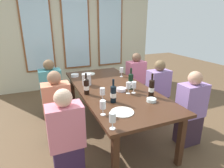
{
  "coord_description": "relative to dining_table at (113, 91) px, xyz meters",
  "views": [
    {
      "loc": [
        -1.1,
        -2.59,
        1.76
      ],
      "look_at": [
        0.0,
        0.03,
        0.79
      ],
      "focal_mm": 30.2,
      "sensor_mm": 36.0,
      "label": 1
    }
  ],
  "objects": [
    {
      "name": "ground_plane",
      "position": [
        0.0,
        0.0,
        -0.68
      ],
      "size": [
        12.0,
        12.0,
        0.0
      ],
      "primitive_type": "plane",
      "color": "brown"
    },
    {
      "name": "back_wall_with_windows",
      "position": [
        0.0,
        2.47,
        0.77
      ],
      "size": [
        4.27,
        0.1,
        2.9
      ],
      "color": "beige",
      "rests_on": "ground"
    },
    {
      "name": "dining_table",
      "position": [
        0.0,
        0.0,
        0.0
      ],
      "size": [
        1.07,
        2.41,
        0.74
      ],
      "color": "#422617",
      "rests_on": "ground"
    },
    {
      "name": "white_plate_0",
      "position": [
        -0.23,
        -0.82,
        0.07
      ],
      "size": [
        0.27,
        0.27,
        0.01
      ],
      "primitive_type": "cylinder",
      "color": "white",
      "rests_on": "dining_table"
    },
    {
      "name": "white_plate_1",
      "position": [
        -0.12,
        0.9,
        0.07
      ],
      "size": [
        0.23,
        0.23,
        0.01
      ],
      "primitive_type": "cylinder",
      "color": "white",
      "rests_on": "dining_table"
    },
    {
      "name": "metal_pitcher",
      "position": [
        -0.34,
        0.28,
        0.16
      ],
      "size": [
        0.16,
        0.16,
        0.19
      ],
      "color": "silver",
      "rests_on": "dining_table"
    },
    {
      "name": "wine_bottle_0",
      "position": [
        -0.46,
        -0.11,
        0.18
      ],
      "size": [
        0.08,
        0.08,
        0.31
      ],
      "color": "black",
      "rests_on": "dining_table"
    },
    {
      "name": "wine_bottle_1",
      "position": [
        0.35,
        -0.55,
        0.19
      ],
      "size": [
        0.08,
        0.08,
        0.34
      ],
      "color": "black",
      "rests_on": "dining_table"
    },
    {
      "name": "wine_bottle_2",
      "position": [
        0.23,
        -0.17,
        0.19
      ],
      "size": [
        0.08,
        0.08,
        0.34
      ],
      "color": "black",
      "rests_on": "dining_table"
    },
    {
      "name": "wine_bottle_3",
      "position": [
        -0.21,
        -0.52,
        0.18
      ],
      "size": [
        0.08,
        0.08,
        0.31
      ],
      "color": "black",
      "rests_on": "dining_table"
    },
    {
      "name": "tasting_bowl_0",
      "position": [
        0.06,
        -0.19,
        0.09
      ],
      "size": [
        0.14,
        0.14,
        0.05
      ],
      "primitive_type": "cylinder",
      "color": "white",
      "rests_on": "dining_table"
    },
    {
      "name": "tasting_bowl_1",
      "position": [
        0.26,
        -0.7,
        0.08
      ],
      "size": [
        0.13,
        0.13,
        0.04
      ],
      "primitive_type": "cylinder",
      "color": "white",
      "rests_on": "dining_table"
    },
    {
      "name": "tasting_bowl_2",
      "position": [
        -0.43,
        0.84,
        0.09
      ],
      "size": [
        0.14,
        0.14,
        0.05
      ],
      "primitive_type": "cylinder",
      "color": "white",
      "rests_on": "dining_table"
    },
    {
      "name": "wine_glass_0",
      "position": [
        -0.45,
        -0.79,
        0.18
      ],
      "size": [
        0.07,
        0.07,
        0.17
      ],
      "color": "white",
      "rests_on": "dining_table"
    },
    {
      "name": "wine_glass_1",
      "position": [
        -0.47,
        -1.1,
        0.18
      ],
      "size": [
        0.07,
        0.07,
        0.17
      ],
      "color": "white",
      "rests_on": "dining_table"
    },
    {
      "name": "wine_glass_2",
      "position": [
        0.11,
        -0.32,
        0.18
      ],
      "size": [
        0.07,
        0.07,
        0.17
      ],
      "color": "white",
      "rests_on": "dining_table"
    },
    {
      "name": "wine_glass_3",
      "position": [
        -0.32,
        -0.41,
        0.18
      ],
      "size": [
        0.07,
        0.07,
        0.17
      ],
      "color": "white",
      "rests_on": "dining_table"
    },
    {
      "name": "wine_glass_4",
      "position": [
        0.39,
        0.5,
        0.18
      ],
      "size": [
        0.07,
        0.07,
        0.17
      ],
      "color": "white",
      "rests_on": "dining_table"
    },
    {
      "name": "wine_glass_5",
      "position": [
        0.19,
        -0.34,
        0.18
      ],
      "size": [
        0.07,
        0.07,
        0.17
      ],
      "color": "white",
      "rests_on": "dining_table"
    },
    {
      "name": "seated_person_0",
      "position": [
        -0.88,
        -0.03,
        -0.15
      ],
      "size": [
        0.38,
        0.24,
        1.11
      ],
      "color": "#2C3542",
      "rests_on": "ground"
    },
    {
      "name": "seated_person_1",
      "position": [
        0.88,
        0.0,
        -0.15
      ],
      "size": [
        0.38,
        0.24,
        1.11
      ],
      "color": "#332A3F",
      "rests_on": "ground"
    },
    {
      "name": "seated_person_2",
      "position": [
        -0.88,
        -0.79,
        -0.15
      ],
      "size": [
        0.38,
        0.24,
        1.11
      ],
      "color": "#372142",
      "rests_on": "ground"
    },
    {
      "name": "seated_person_3",
      "position": [
        0.88,
        -0.79,
        -0.15
      ],
      "size": [
        0.38,
        0.24,
        1.11
      ],
      "color": "#372532",
      "rests_on": "ground"
    },
    {
      "name": "seated_person_4",
      "position": [
        -0.88,
        0.8,
        -0.15
      ],
      "size": [
        0.38,
        0.24,
        1.11
      ],
      "color": "#332543",
      "rests_on": "ground"
    },
    {
      "name": "seated_person_5",
      "position": [
        0.88,
        0.8,
        -0.15
      ],
      "size": [
        0.38,
        0.24,
        1.11
      ],
      "color": "#23283F",
      "rests_on": "ground"
    }
  ]
}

